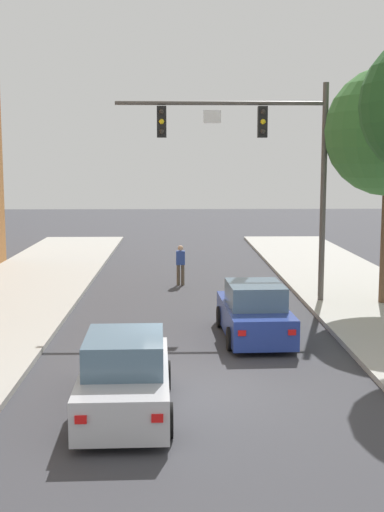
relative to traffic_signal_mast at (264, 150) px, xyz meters
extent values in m
plane|color=#38383D|center=(-2.53, -9.02, -5.37)|extent=(120.00, 120.00, 0.00)
cylinder|color=#514C47|center=(2.07, 0.01, -1.47)|extent=(0.20, 0.20, 7.50)
cylinder|color=#514C47|center=(-1.50, 0.01, 1.58)|extent=(7.15, 0.14, 0.14)
cube|color=black|center=(-0.07, 0.01, 0.95)|extent=(0.32, 0.28, 1.05)
sphere|color=#2D2823|center=(-0.07, -0.14, 1.28)|extent=(0.18, 0.18, 0.18)
sphere|color=yellow|center=(-0.07, -0.14, 0.95)|extent=(0.18, 0.18, 0.18)
sphere|color=#2D2823|center=(-0.07, -0.14, 0.62)|extent=(0.18, 0.18, 0.18)
cube|color=black|center=(-3.50, 0.01, 0.95)|extent=(0.32, 0.28, 1.05)
sphere|color=#2D2823|center=(-3.50, -0.14, 1.28)|extent=(0.18, 0.18, 0.18)
sphere|color=yellow|center=(-3.50, -0.14, 0.95)|extent=(0.18, 0.18, 0.18)
sphere|color=#2D2823|center=(-3.50, -0.14, 0.62)|extent=(0.18, 0.18, 0.18)
cube|color=white|center=(-1.79, -0.01, 1.13)|extent=(0.60, 0.03, 0.44)
cube|color=navy|center=(-0.82, -4.57, -4.81)|extent=(1.87, 4.27, 0.80)
cube|color=slate|center=(-0.81, -4.72, -4.09)|extent=(1.58, 2.06, 0.64)
cylinder|color=black|center=(-1.68, -3.30, -5.05)|extent=(0.25, 0.65, 0.64)
cylinder|color=black|center=(-0.06, -3.24, -5.05)|extent=(0.25, 0.65, 0.64)
cylinder|color=black|center=(-1.57, -5.90, -5.05)|extent=(0.25, 0.65, 0.64)
cylinder|color=black|center=(0.04, -5.84, -5.05)|extent=(0.25, 0.65, 0.64)
cube|color=red|center=(-1.37, -6.72, -4.69)|extent=(0.20, 0.05, 0.14)
cube|color=red|center=(-0.10, -6.66, -4.69)|extent=(0.20, 0.05, 0.14)
cube|color=#B7B7BC|center=(-4.04, -10.26, -4.81)|extent=(1.81, 4.24, 0.80)
cube|color=slate|center=(-4.03, -10.41, -4.09)|extent=(1.55, 2.04, 0.64)
cylinder|color=black|center=(-4.88, -8.98, -5.05)|extent=(0.24, 0.65, 0.64)
cylinder|color=black|center=(-3.26, -8.94, -5.05)|extent=(0.24, 0.65, 0.64)
cylinder|color=black|center=(-4.81, -11.58, -5.05)|extent=(0.24, 0.65, 0.64)
cylinder|color=black|center=(-3.20, -11.54, -5.05)|extent=(0.24, 0.65, 0.64)
cube|color=red|center=(-4.62, -12.39, -4.69)|extent=(0.20, 0.05, 0.14)
cube|color=red|center=(-3.34, -12.36, -4.69)|extent=(0.20, 0.05, 0.14)
cylinder|color=brown|center=(-2.94, 3.83, -4.95)|extent=(0.14, 0.14, 0.85)
cylinder|color=brown|center=(-2.76, 3.83, -4.95)|extent=(0.14, 0.14, 0.85)
cube|color=#2D4799|center=(-2.85, 3.83, -4.24)|extent=(0.36, 0.22, 0.56)
sphere|color=tan|center=(-2.85, 3.83, -3.84)|extent=(0.22, 0.22, 0.22)
camera|label=1|loc=(-3.02, -23.07, -0.49)|focal=46.94mm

